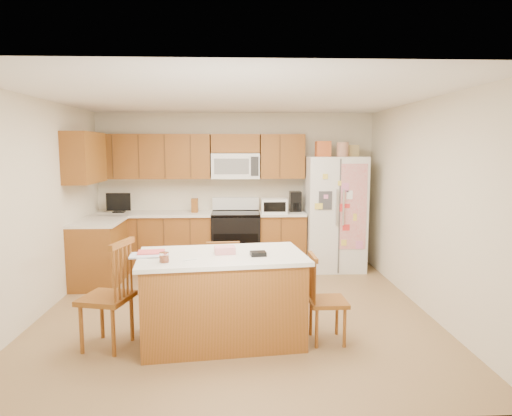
{
  "coord_description": "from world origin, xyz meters",
  "views": [
    {
      "loc": [
        0.02,
        -5.26,
        1.92
      ],
      "look_at": [
        0.26,
        0.35,
        1.19
      ],
      "focal_mm": 32.0,
      "sensor_mm": 36.0,
      "label": 1
    }
  ],
  "objects_px": {
    "windsor_chair_back": "(223,280)",
    "windsor_chair_right": "(325,301)",
    "stove": "(236,240)",
    "refrigerator": "(334,212)",
    "windsor_chair_left": "(109,297)",
    "island": "(222,297)"
  },
  "relations": [
    {
      "from": "windsor_chair_back",
      "to": "windsor_chair_right",
      "type": "distance_m",
      "value": 1.28
    },
    {
      "from": "stove",
      "to": "windsor_chair_back",
      "type": "relative_size",
      "value": 1.25
    },
    {
      "from": "refrigerator",
      "to": "windsor_chair_right",
      "type": "bearing_deg",
      "value": -103.63
    },
    {
      "from": "windsor_chair_back",
      "to": "windsor_chair_right",
      "type": "relative_size",
      "value": 1.01
    },
    {
      "from": "stove",
      "to": "refrigerator",
      "type": "xyz_separation_m",
      "value": [
        1.57,
        -0.06,
        0.45
      ]
    },
    {
      "from": "stove",
      "to": "windsor_chair_right",
      "type": "height_order",
      "value": "stove"
    },
    {
      "from": "refrigerator",
      "to": "windsor_chair_left",
      "type": "distance_m",
      "value": 4.0
    },
    {
      "from": "island",
      "to": "windsor_chair_back",
      "type": "distance_m",
      "value": 0.68
    },
    {
      "from": "windsor_chair_left",
      "to": "island",
      "type": "bearing_deg",
      "value": 6.08
    },
    {
      "from": "island",
      "to": "windsor_chair_right",
      "type": "bearing_deg",
      "value": -3.7
    },
    {
      "from": "island",
      "to": "windsor_chair_left",
      "type": "bearing_deg",
      "value": -173.92
    },
    {
      "from": "refrigerator",
      "to": "windsor_chair_left",
      "type": "relative_size",
      "value": 1.92
    },
    {
      "from": "island",
      "to": "windsor_chair_back",
      "type": "xyz_separation_m",
      "value": [
        -0.01,
        0.68,
        -0.02
      ]
    },
    {
      "from": "refrigerator",
      "to": "windsor_chair_right",
      "type": "height_order",
      "value": "refrigerator"
    },
    {
      "from": "island",
      "to": "windsor_chair_back",
      "type": "bearing_deg",
      "value": 91.14
    },
    {
      "from": "windsor_chair_left",
      "to": "windsor_chair_right",
      "type": "distance_m",
      "value": 2.12
    },
    {
      "from": "stove",
      "to": "windsor_chair_back",
      "type": "xyz_separation_m",
      "value": [
        -0.15,
        -2.1,
        -0.05
      ]
    },
    {
      "from": "windsor_chair_left",
      "to": "windsor_chair_back",
      "type": "bearing_deg",
      "value": 36.62
    },
    {
      "from": "island",
      "to": "windsor_chair_left",
      "type": "xyz_separation_m",
      "value": [
        -1.09,
        -0.12,
        0.05
      ]
    },
    {
      "from": "stove",
      "to": "windsor_chair_left",
      "type": "relative_size",
      "value": 1.06
    },
    {
      "from": "refrigerator",
      "to": "windsor_chair_back",
      "type": "distance_m",
      "value": 2.71
    },
    {
      "from": "windsor_chair_left",
      "to": "stove",
      "type": "bearing_deg",
      "value": 67.19
    }
  ]
}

